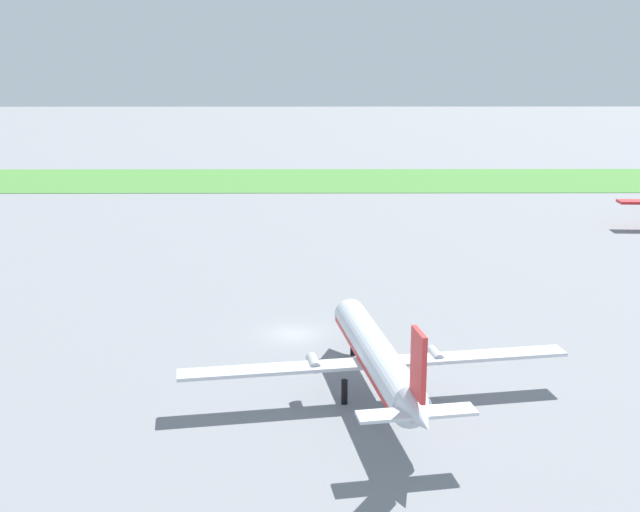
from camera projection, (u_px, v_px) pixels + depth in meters
ground_plane at (293, 334)px, 62.73m from camera, size 600.00×600.00×0.00m
grass_taxiway_strip at (305, 180)px, 141.36m from camera, size 360.00×28.00×0.08m
airplane_foreground_turboprop at (377, 356)px, 50.55m from camera, size 25.67×22.06×7.72m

